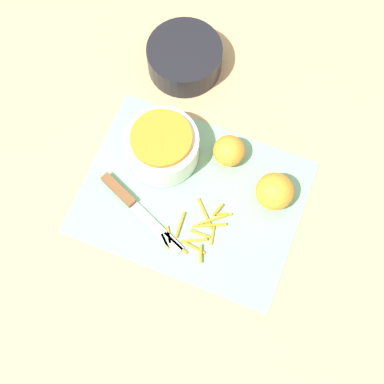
# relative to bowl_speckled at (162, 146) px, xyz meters

# --- Properties ---
(ground_plane) EXTENTS (4.00, 4.00, 0.00)m
(ground_plane) POSITION_rel_bowl_speckled_xyz_m (0.10, -0.07, -0.05)
(ground_plane) COLOR tan
(cutting_board) EXTENTS (0.46, 0.35, 0.01)m
(cutting_board) POSITION_rel_bowl_speckled_xyz_m (0.10, -0.07, -0.05)
(cutting_board) COLOR #75AD84
(cutting_board) RESTS_ON ground_plane
(bowl_speckled) EXTENTS (0.16, 0.16, 0.09)m
(bowl_speckled) POSITION_rel_bowl_speckled_xyz_m (0.00, 0.00, 0.00)
(bowl_speckled) COLOR silver
(bowl_speckled) RESTS_ON cutting_board
(bowl_dark) EXTENTS (0.17, 0.17, 0.07)m
(bowl_dark) POSITION_rel_bowl_speckled_xyz_m (-0.04, 0.23, -0.02)
(bowl_dark) COLOR black
(bowl_dark) RESTS_ON ground_plane
(knife) EXTENTS (0.22, 0.11, 0.02)m
(knife) POSITION_rel_bowl_speckled_xyz_m (-0.03, -0.13, -0.04)
(knife) COLOR brown
(knife) RESTS_ON cutting_board
(orange_left) EXTENTS (0.08, 0.08, 0.08)m
(orange_left) POSITION_rel_bowl_speckled_xyz_m (0.25, -0.01, -0.00)
(orange_left) COLOR orange
(orange_left) RESTS_ON cutting_board
(orange_right) EXTENTS (0.07, 0.07, 0.07)m
(orange_right) POSITION_rel_bowl_speckled_xyz_m (0.13, 0.05, -0.01)
(orange_right) COLOR orange
(orange_right) RESTS_ON cutting_board
(peel_pile) EXTENTS (0.12, 0.14, 0.01)m
(peel_pile) POSITION_rel_bowl_speckled_xyz_m (0.13, -0.13, -0.04)
(peel_pile) COLOR orange
(peel_pile) RESTS_ON cutting_board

